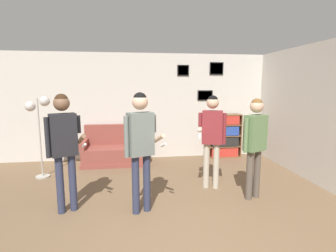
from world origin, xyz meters
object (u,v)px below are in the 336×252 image
(person_player_foreground_left, at_px, (64,140))
(couch, at_px, (115,151))
(person_player_foreground_center, at_px, (141,139))
(person_spectator_near_bookshelf, at_px, (255,138))
(floor_lamp, at_px, (38,114))
(bookshelf, at_px, (224,136))
(person_watcher_holding_cup, at_px, (212,132))

(person_player_foreground_left, bearing_deg, couch, 77.24)
(person_player_foreground_center, relative_size, person_spectator_near_bookshelf, 1.06)
(couch, distance_m, floor_lamp, 1.95)
(bookshelf, bearing_deg, floor_lamp, -166.50)
(couch, relative_size, person_watcher_holding_cup, 0.90)
(bookshelf, bearing_deg, couch, -176.10)
(person_player_foreground_left, distance_m, person_player_foreground_center, 1.12)
(floor_lamp, height_order, person_spectator_near_bookshelf, person_spectator_near_bookshelf)
(couch, xyz_separation_m, floor_lamp, (-1.44, -0.83, 1.02))
(bookshelf, bearing_deg, person_spectator_near_bookshelf, -99.12)
(couch, relative_size, person_player_foreground_center, 0.86)
(person_player_foreground_left, height_order, person_watcher_holding_cup, person_player_foreground_left)
(person_player_foreground_left, height_order, person_spectator_near_bookshelf, person_player_foreground_left)
(person_player_foreground_left, bearing_deg, person_player_foreground_center, -8.50)
(person_player_foreground_left, xyz_separation_m, person_player_foreground_center, (1.11, -0.17, 0.01))
(person_player_foreground_left, xyz_separation_m, person_watcher_holding_cup, (2.42, 0.61, -0.04))
(person_spectator_near_bookshelf, bearing_deg, person_watcher_holding_cup, 136.74)
(couch, xyz_separation_m, person_player_foreground_center, (0.55, -2.63, 0.82))
(person_watcher_holding_cup, bearing_deg, person_spectator_near_bookshelf, -43.26)
(floor_lamp, bearing_deg, bookshelf, 13.50)
(couch, relative_size, person_player_foreground_left, 0.87)
(couch, bearing_deg, bookshelf, 3.90)
(floor_lamp, bearing_deg, person_watcher_holding_cup, -17.29)
(floor_lamp, height_order, person_player_foreground_center, person_player_foreground_center)
(floor_lamp, height_order, person_watcher_holding_cup, person_watcher_holding_cup)
(person_watcher_holding_cup, xyz_separation_m, person_spectator_near_bookshelf, (0.57, -0.53, -0.03))
(person_spectator_near_bookshelf, bearing_deg, bookshelf, 80.88)
(person_player_foreground_center, bearing_deg, floor_lamp, 137.81)
(floor_lamp, xyz_separation_m, person_watcher_holding_cup, (3.30, -1.03, -0.25))
(couch, relative_size, person_spectator_near_bookshelf, 0.92)
(floor_lamp, distance_m, person_player_foreground_center, 2.69)
(person_watcher_holding_cup, relative_size, person_spectator_near_bookshelf, 1.02)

